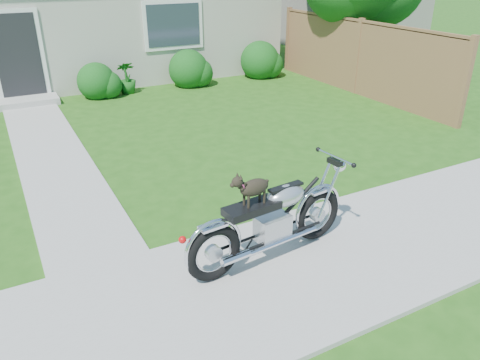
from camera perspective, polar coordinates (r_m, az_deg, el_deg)
name	(u,v)px	position (r m, az deg, el deg)	size (l,w,h in m)	color
ground	(259,280)	(5.34, 2.34, -12.06)	(80.00, 80.00, 0.00)	#235114
sidewalk	(259,278)	(5.33, 2.34, -11.88)	(24.00, 2.20, 0.04)	#9E9B93
walkway	(51,153)	(9.24, -22.08, 3.01)	(1.20, 8.00, 0.03)	#9E9B93
fence	(358,57)	(12.86, 14.19, 14.34)	(0.12, 6.62, 1.90)	brown
shrub_row	(130,77)	(12.87, -13.22, 12.15)	(11.00, 1.15, 1.15)	#144D15
potted_plant_right	(127,78)	(12.90, -13.64, 12.03)	(0.46, 0.46, 0.83)	#195B19
motorcycle_with_dog	(272,219)	(5.38, 3.98, -4.71)	(2.22, 0.61, 1.16)	black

